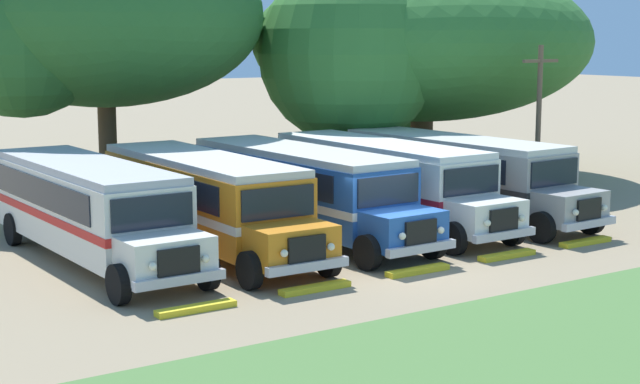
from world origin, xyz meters
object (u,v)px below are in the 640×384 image
utility_pole (539,119)px  parked_bus_slot_0 (89,206)px  broad_shade_tree (104,12)px  parked_bus_slot_3 (384,179)px  parked_bus_slot_2 (303,188)px  parked_bus_slot_1 (205,198)px  parked_bus_slot_4 (458,172)px  secondary_tree (409,40)px

utility_pole → parked_bus_slot_0: bearing=179.5°
broad_shade_tree → parked_bus_slot_3: bearing=-64.8°
parked_bus_slot_0 → parked_bus_slot_2: 6.97m
parked_bus_slot_1 → broad_shade_tree: bearing=173.3°
parked_bus_slot_4 → utility_pole: bearing=93.3°
parked_bus_slot_1 → secondary_tree: 18.46m
parked_bus_slot_1 → broad_shade_tree: (1.48, 11.47, 5.73)m
broad_shade_tree → utility_pole: 17.56m
parked_bus_slot_0 → broad_shade_tree: (4.93, 10.93, 5.73)m
parked_bus_slot_1 → parked_bus_slot_2: same height
secondary_tree → broad_shade_tree: bearing=171.1°
secondary_tree → utility_pole: bearing=-94.9°
parked_bus_slot_0 → broad_shade_tree: broad_shade_tree is taller
parked_bus_slot_2 → parked_bus_slot_3: same height
parked_bus_slot_0 → parked_bus_slot_4: size_ratio=1.00×
broad_shade_tree → parked_bus_slot_1: bearing=-97.4°
utility_pole → parked_bus_slot_2: bearing=-178.2°
parked_bus_slot_0 → secondary_tree: size_ratio=0.64×
parked_bus_slot_0 → parked_bus_slot_4: same height
parked_bus_slot_4 → broad_shade_tree: broad_shade_tree is taller
secondary_tree → parked_bus_slot_2: bearing=-141.7°
broad_shade_tree → secondary_tree: bearing=-8.9°
secondary_tree → utility_pole: 9.44m
parked_bus_slot_3 → parked_bus_slot_4: 3.20m
parked_bus_slot_3 → parked_bus_slot_4: bearing=85.6°
utility_pole → parked_bus_slot_3: bearing=-178.0°
parked_bus_slot_1 → utility_pole: size_ratio=1.79×
parked_bus_slot_0 → parked_bus_slot_1: size_ratio=1.00×
parked_bus_slot_1 → broad_shade_tree: size_ratio=0.76×
utility_pole → parked_bus_slot_4: bearing=-173.8°
parked_bus_slot_0 → parked_bus_slot_3: 10.29m
broad_shade_tree → secondary_tree: (13.77, -2.16, -1.11)m
parked_bus_slot_1 → parked_bus_slot_2: size_ratio=1.00×
parked_bus_slot_2 → utility_pole: 11.10m
parked_bus_slot_4 → broad_shade_tree: 15.49m
parked_bus_slot_0 → parked_bus_slot_3: size_ratio=1.00×
parked_bus_slot_3 → parked_bus_slot_4: (3.19, -0.22, 0.00)m
parked_bus_slot_3 → utility_pole: 7.82m
parked_bus_slot_3 → secondary_tree: bearing=137.1°
parked_bus_slot_1 → parked_bus_slot_4: bearing=90.0°
parked_bus_slot_0 → utility_pole: size_ratio=1.80×
parked_bus_slot_0 → broad_shade_tree: bearing=154.9°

